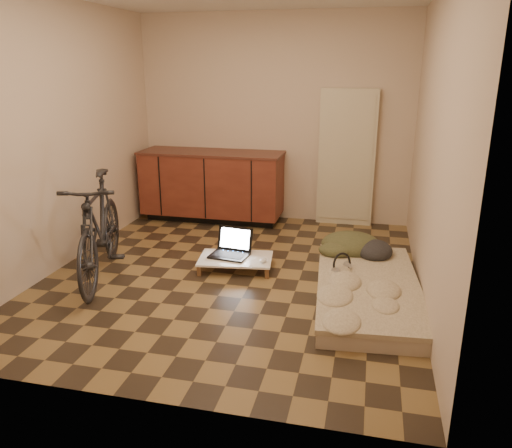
% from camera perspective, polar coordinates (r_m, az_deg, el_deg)
% --- Properties ---
extents(room_shell, '(3.50, 4.00, 2.60)m').
position_cam_1_polar(room_shell, '(4.58, -2.87, 9.35)').
color(room_shell, brown).
rests_on(room_shell, ground).
extents(cabinets, '(1.84, 0.62, 0.91)m').
position_cam_1_polar(cabinets, '(6.56, -5.02, 4.43)').
color(cabinets, black).
rests_on(cabinets, ground).
extents(appliance_panel, '(0.70, 0.10, 1.70)m').
position_cam_1_polar(appliance_panel, '(6.40, 10.32, 7.40)').
color(appliance_panel, beige).
rests_on(appliance_panel, ground).
extents(bicycle, '(1.00, 1.78, 1.11)m').
position_cam_1_polar(bicycle, '(4.90, -17.53, 0.13)').
color(bicycle, black).
rests_on(bicycle, ground).
extents(futon, '(1.02, 1.89, 0.16)m').
position_cam_1_polar(futon, '(4.53, 12.66, -7.36)').
color(futon, '#BCAB97').
rests_on(futon, ground).
extents(clothing_pile, '(0.69, 0.59, 0.26)m').
position_cam_1_polar(clothing_pile, '(5.16, 11.48, -1.65)').
color(clothing_pile, '#3C3E24').
rests_on(clothing_pile, futon).
extents(headphones, '(0.33, 0.33, 0.16)m').
position_cam_1_polar(headphones, '(4.62, 9.80, -4.48)').
color(headphones, black).
rests_on(headphones, futon).
extents(lap_desk, '(0.78, 0.56, 0.12)m').
position_cam_1_polar(lap_desk, '(5.02, -2.35, -4.02)').
color(lap_desk, brown).
rests_on(lap_desk, ground).
extents(laptop, '(0.41, 0.38, 0.26)m').
position_cam_1_polar(laptop, '(5.08, -2.86, -2.96)').
color(laptop, black).
rests_on(laptop, lap_desk).
extents(mouse, '(0.07, 0.11, 0.04)m').
position_cam_1_polar(mouse, '(4.90, 0.82, -4.15)').
color(mouse, white).
rests_on(mouse, lap_desk).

